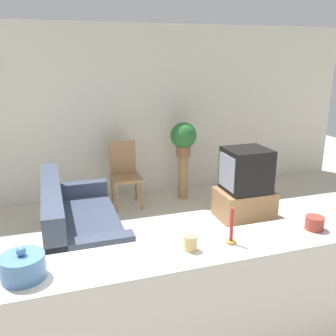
{
  "coord_description": "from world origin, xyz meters",
  "views": [
    {
      "loc": [
        -0.66,
        -2.44,
        2.24
      ],
      "look_at": [
        0.76,
        1.89,
        0.85
      ],
      "focal_mm": 40.0,
      "sensor_mm": 36.0,
      "label": 1
    }
  ],
  "objects_px": {
    "television": "(246,170)",
    "potted_plant": "(183,137)",
    "couch": "(79,233)",
    "decorative_bowl": "(23,266)",
    "wooden_chair": "(125,171)"
  },
  "relations": [
    {
      "from": "wooden_chair",
      "to": "decorative_bowl",
      "type": "xyz_separation_m",
      "value": [
        -1.26,
        -3.31,
        0.54
      ]
    },
    {
      "from": "couch",
      "to": "television",
      "type": "xyz_separation_m",
      "value": [
        2.32,
        0.42,
        0.39
      ]
    },
    {
      "from": "wooden_chair",
      "to": "decorative_bowl",
      "type": "relative_size",
      "value": 3.86
    },
    {
      "from": "television",
      "to": "potted_plant",
      "type": "distance_m",
      "value": 1.18
    },
    {
      "from": "potted_plant",
      "to": "decorative_bowl",
      "type": "relative_size",
      "value": 2.11
    },
    {
      "from": "couch",
      "to": "potted_plant",
      "type": "distance_m",
      "value": 2.37
    },
    {
      "from": "potted_plant",
      "to": "decorative_bowl",
      "type": "distance_m",
      "value": 3.97
    },
    {
      "from": "television",
      "to": "potted_plant",
      "type": "height_order",
      "value": "potted_plant"
    },
    {
      "from": "couch",
      "to": "decorative_bowl",
      "type": "bearing_deg",
      "value": -102.95
    },
    {
      "from": "couch",
      "to": "potted_plant",
      "type": "bearing_deg",
      "value": 38.66
    },
    {
      "from": "couch",
      "to": "wooden_chair",
      "type": "relative_size",
      "value": 1.81
    },
    {
      "from": "couch",
      "to": "wooden_chair",
      "type": "bearing_deg",
      "value": 59.83
    },
    {
      "from": "wooden_chair",
      "to": "couch",
      "type": "bearing_deg",
      "value": -120.17
    },
    {
      "from": "wooden_chair",
      "to": "decorative_bowl",
      "type": "height_order",
      "value": "decorative_bowl"
    },
    {
      "from": "couch",
      "to": "potted_plant",
      "type": "xyz_separation_m",
      "value": [
        1.77,
        1.41,
        0.69
      ]
    }
  ]
}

